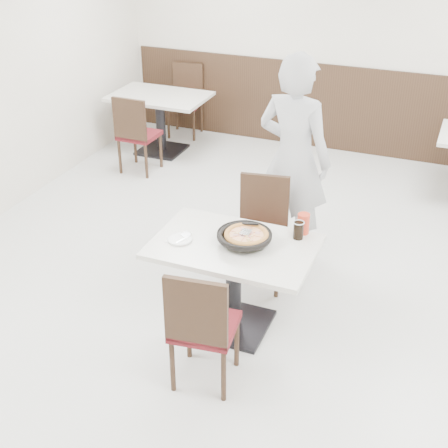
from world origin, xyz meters
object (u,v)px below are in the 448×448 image
at_px(red_cup, 303,224).
at_px(bg_chair_left_near, 139,133).
at_px(chair_far, 260,235).
at_px(bg_table_left, 161,123).
at_px(main_table, 234,286).
at_px(bg_chair_left_far, 185,102).
at_px(chair_near, 205,324).
at_px(pizza, 246,237).
at_px(side_plate, 180,239).
at_px(cola_glass, 298,231).
at_px(diner_person, 294,159).
at_px(pizza_pan, 244,239).

height_order(red_cup, bg_chair_left_near, bg_chair_left_near).
xyz_separation_m(chair_far, bg_table_left, (-2.17, 2.40, -0.10)).
height_order(main_table, chair_far, chair_far).
bearing_deg(main_table, bg_chair_left_far, 120.17).
height_order(main_table, bg_chair_left_near, bg_chair_left_near).
bearing_deg(bg_chair_left_near, red_cup, -37.38).
distance_m(chair_near, red_cup, 1.11).
distance_m(chair_far, pizza, 0.70).
bearing_deg(pizza, red_cup, 42.73).
relative_size(chair_far, red_cup, 5.94).
bearing_deg(chair_near, side_plate, 122.38).
relative_size(cola_glass, red_cup, 0.81).
xyz_separation_m(cola_glass, bg_chair_left_near, (-2.55, 2.15, -0.34)).
relative_size(chair_near, diner_person, 0.50).
height_order(chair_far, bg_chair_left_far, same).
relative_size(main_table, bg_table_left, 1.00).
bearing_deg(cola_glass, red_cup, 83.10).
xyz_separation_m(pizza_pan, cola_glass, (0.35, 0.22, 0.02)).
distance_m(main_table, side_plate, 0.56).
height_order(chair_near, pizza_pan, chair_near).
height_order(pizza, cola_glass, cola_glass).
relative_size(pizza_pan, bg_chair_left_near, 0.37).
bearing_deg(bg_chair_left_far, diner_person, 124.79).
bearing_deg(pizza_pan, chair_near, -92.99).
relative_size(side_plate, cola_glass, 1.41).
height_order(cola_glass, bg_table_left, cola_glass).
relative_size(pizza_pan, bg_chair_left_far, 0.37).
distance_m(diner_person, bg_chair_left_far, 3.35).
bearing_deg(side_plate, chair_near, -50.78).
bearing_deg(main_table, pizza_pan, 30.11).
distance_m(pizza_pan, diner_person, 1.22).
xyz_separation_m(side_plate, diner_person, (0.47, 1.35, 0.19)).
xyz_separation_m(cola_glass, red_cup, (0.01, 0.09, 0.02)).
height_order(pizza, bg_table_left, pizza).
xyz_separation_m(chair_near, bg_chair_left_far, (-2.18, 4.32, 0.00)).
bearing_deg(bg_chair_left_near, chair_near, -53.08).
height_order(pizza_pan, red_cup, red_cup).
relative_size(pizza, diner_person, 0.16).
bearing_deg(side_plate, chair_far, 63.02).
distance_m(chair_far, bg_chair_left_near, 2.76).
bearing_deg(chair_far, main_table, 81.55).
height_order(side_plate, diner_person, diner_person).
xyz_separation_m(side_plate, bg_chair_left_far, (-1.76, 3.80, -0.28)).
bearing_deg(red_cup, bg_chair_left_near, 141.32).
xyz_separation_m(chair_far, diner_person, (0.09, 0.60, 0.47)).
height_order(pizza, red_cup, red_cup).
distance_m(pizza, cola_glass, 0.40).
bearing_deg(bg_chair_left_far, chair_near, 109.30).
bearing_deg(red_cup, main_table, -140.00).
xyz_separation_m(chair_near, side_plate, (-0.43, 0.52, 0.28)).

